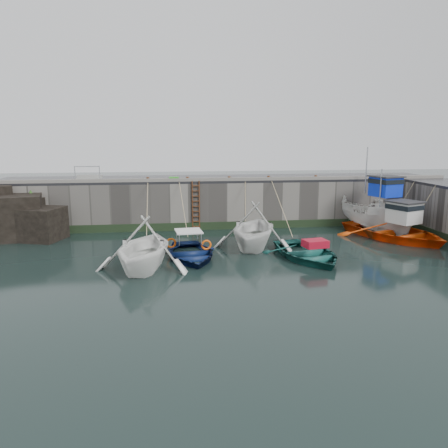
{
  "coord_description": "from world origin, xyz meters",
  "views": [
    {
      "loc": [
        -3.76,
        -17.72,
        5.9
      ],
      "look_at": [
        -0.72,
        5.74,
        1.2
      ],
      "focal_mm": 35.0,
      "sensor_mm": 36.0,
      "label": 1
    }
  ],
  "objects": [
    {
      "name": "fish_crate",
      "position": [
        -3.35,
        10.3,
        3.3
      ],
      "size": [
        0.63,
        0.47,
        0.27
      ],
      "primitive_type": "cube",
      "rotation": [
        0.0,
        0.0,
        -0.05
      ],
      "color": "green",
      "rests_on": "road_back"
    },
    {
      "name": "ground",
      "position": [
        0.0,
        0.0,
        0.0
      ],
      "size": [
        120.0,
        120.0,
        0.0
      ],
      "primitive_type": "plane",
      "color": "black",
      "rests_on": "ground"
    },
    {
      "name": "ladder",
      "position": [
        -2.0,
        9.91,
        1.59
      ],
      "size": [
        0.51,
        0.08,
        3.2
      ],
      "color": "#3F1E0F",
      "rests_on": "ground"
    },
    {
      "name": "algae_back",
      "position": [
        0.0,
        9.96,
        0.25
      ],
      "size": [
        30.0,
        0.08,
        0.5
      ],
      "primitive_type": "cube",
      "color": "black",
      "rests_on": "ground"
    },
    {
      "name": "rock_outcrop",
      "position": [
        -12.92,
        9.11,
        1.26
      ],
      "size": [
        5.85,
        4.24,
        3.41
      ],
      "color": "black",
      "rests_on": "ground"
    },
    {
      "name": "boat_near_navy",
      "position": [
        3.01,
        2.55,
        0.0
      ],
      "size": [
        4.51,
        5.7,
        1.06
      ],
      "primitive_type": "imported",
      "rotation": [
        0.0,
        0.0,
        0.18
      ],
      "color": "#17524C",
      "rests_on": "ground"
    },
    {
      "name": "kerb_back",
      "position": [
        0.0,
        10.15,
        3.26
      ],
      "size": [
        30.0,
        0.3,
        0.2
      ],
      "primitive_type": "cube",
      "color": "slate",
      "rests_on": "road_back"
    },
    {
      "name": "railing",
      "position": [
        -8.75,
        11.25,
        3.36
      ],
      "size": [
        1.6,
        1.05,
        1.0
      ],
      "color": "#A5A8AD",
      "rests_on": "road_back"
    },
    {
      "name": "bollard_a",
      "position": [
        -5.0,
        10.25,
        3.3
      ],
      "size": [
        0.18,
        0.18,
        0.28
      ],
      "primitive_type": "cylinder",
      "color": "#3F1E0F",
      "rests_on": "road_back"
    },
    {
      "name": "boat_near_blacktrim_rope",
      "position": [
        0.81,
        8.76,
        0.0
      ],
      "size": [
        0.04,
        3.59,
        3.1
      ],
      "primitive_type": null,
      "color": "tan",
      "rests_on": "ground"
    },
    {
      "name": "road_back",
      "position": [
        0.0,
        12.5,
        3.08
      ],
      "size": [
        30.0,
        5.0,
        0.16
      ],
      "primitive_type": "cube",
      "color": "black",
      "rests_on": "quay_back"
    },
    {
      "name": "boat_near_white",
      "position": [
        -4.92,
        1.74,
        0.0
      ],
      "size": [
        5.47,
        6.01,
        2.74
      ],
      "primitive_type": "imported",
      "rotation": [
        0.0,
        0.0,
        -0.21
      ],
      "color": "white",
      "rests_on": "ground"
    },
    {
      "name": "boat_near_blue",
      "position": [
        -2.72,
        3.41,
        0.0
      ],
      "size": [
        3.75,
        4.95,
        0.96
      ],
      "primitive_type": "imported",
      "rotation": [
        0.0,
        0.0,
        0.09
      ],
      "color": "#0A1843",
      "rests_on": "ground"
    },
    {
      "name": "boat_near_blue_rope",
      "position": [
        -2.72,
        7.96,
        0.0
      ],
      "size": [
        0.04,
        4.84,
        3.1
      ],
      "primitive_type": null,
      "color": "tan",
      "rests_on": "ground"
    },
    {
      "name": "bollard_e",
      "position": [
        6.0,
        10.25,
        3.3
      ],
      "size": [
        0.18,
        0.18,
        0.28
      ],
      "primitive_type": "cylinder",
      "color": "#3F1E0F",
      "rests_on": "road_back"
    },
    {
      "name": "bollard_d",
      "position": [
        2.8,
        10.25,
        3.3
      ],
      "size": [
        0.18,
        0.18,
        0.28
      ],
      "primitive_type": "cylinder",
      "color": "#3F1E0F",
      "rests_on": "road_back"
    },
    {
      "name": "bollard_b",
      "position": [
        -2.5,
        10.25,
        3.3
      ],
      "size": [
        0.18,
        0.18,
        0.28
      ],
      "primitive_type": "cylinder",
      "color": "#3F1E0F",
      "rests_on": "road_back"
    },
    {
      "name": "quay_back",
      "position": [
        0.0,
        12.5,
        1.5
      ],
      "size": [
        30.0,
        5.0,
        3.0
      ],
      "primitive_type": "cube",
      "color": "slate",
      "rests_on": "ground"
    },
    {
      "name": "boat_near_blacktrim",
      "position": [
        0.81,
        5.03,
        0.0
      ],
      "size": [
        6.05,
        6.5,
        2.8
      ],
      "primitive_type": "imported",
      "rotation": [
        0.0,
        0.0,
        -0.33
      ],
      "color": "silver",
      "rests_on": "ground"
    },
    {
      "name": "boat_near_navy_rope",
      "position": [
        3.01,
        7.52,
        0.0
      ],
      "size": [
        0.04,
        5.59,
        3.1
      ],
      "primitive_type": null,
      "color": "tan",
      "rests_on": "ground"
    },
    {
      "name": "boat_near_white_rope",
      "position": [
        -4.92,
        7.12,
        0.0
      ],
      "size": [
        0.04,
        6.32,
        3.1
      ],
      "primitive_type": null,
      "color": "tan",
      "rests_on": "ground"
    },
    {
      "name": "boat_far_white",
      "position": [
        9.51,
        8.33,
        1.11
      ],
      "size": [
        4.4,
        7.29,
        5.64
      ],
      "rotation": [
        0.0,
        0.0,
        0.29
      ],
      "color": "white",
      "rests_on": "ground"
    },
    {
      "name": "bollard_c",
      "position": [
        0.2,
        10.25,
        3.3
      ],
      "size": [
        0.18,
        0.18,
        0.28
      ],
      "primitive_type": "cylinder",
      "color": "#3F1E0F",
      "rests_on": "road_back"
    },
    {
      "name": "boat_far_orange",
      "position": [
        9.52,
        6.04,
        0.45
      ],
      "size": [
        7.0,
        8.06,
        4.4
      ],
      "rotation": [
        0.0,
        0.0,
        0.39
      ],
      "color": "#F54E0C",
      "rests_on": "ground"
    }
  ]
}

